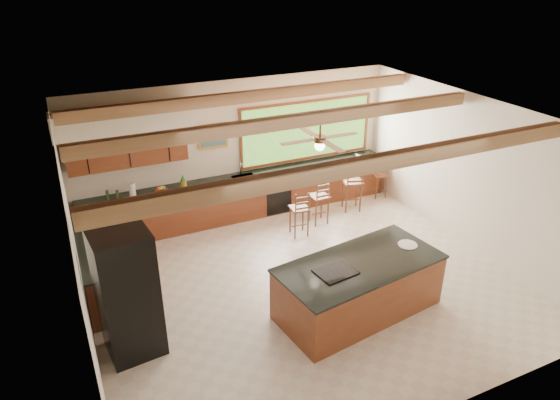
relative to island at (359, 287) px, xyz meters
name	(u,v)px	position (x,y,z in m)	size (l,w,h in m)	color
ground	(304,282)	(-0.43, 1.05, -0.47)	(7.20, 7.20, 0.00)	beige
room_shell	(280,157)	(-0.60, 1.71, 1.75)	(7.27, 6.54, 3.02)	silver
counter_run	(215,210)	(-1.25, 3.57, 0.00)	(7.12, 3.10, 1.25)	brown
island	(359,287)	(0.00, 0.00, 0.00)	(2.82, 1.61, 0.95)	brown
refrigerator	(128,294)	(-3.48, 0.64, 0.52)	(0.85, 0.83, 1.98)	black
bar_stool_a	(320,198)	(0.90, 2.89, 0.15)	(0.38, 0.38, 1.05)	brown
bar_stool_b	(300,210)	(0.27, 2.60, 0.13)	(0.40, 0.40, 1.01)	brown
bar_stool_c	(354,183)	(1.89, 3.12, 0.22)	(0.52, 0.52, 1.16)	brown
bar_stool_d	(381,176)	(2.87, 3.45, 0.09)	(0.38, 0.38, 0.94)	brown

